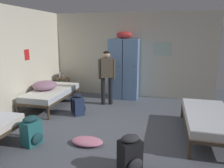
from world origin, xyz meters
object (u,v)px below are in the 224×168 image
at_px(bed_right, 209,118).
at_px(backpack_teal, 32,131).
at_px(locker_bank, 124,68).
at_px(backpack_navy, 78,105).
at_px(water_bottle, 60,74).
at_px(bedding_heap, 45,85).
at_px(lotion_bottle, 63,76).
at_px(clothes_pile_pink, 87,141).
at_px(shelf_unit, 63,84).
at_px(bed_left_rear, 52,93).
at_px(backpack_black, 130,153).
at_px(person_traveler, 107,73).

xyz_separation_m(bed_right, backpack_teal, (-3.18, -1.13, -0.12)).
bearing_deg(locker_bank, backpack_navy, -115.85).
height_order(locker_bank, water_bottle, locker_bank).
height_order(bed_right, bedding_heap, bedding_heap).
height_order(lotion_bottle, backpack_teal, lotion_bottle).
xyz_separation_m(bedding_heap, clothes_pile_pink, (1.87, -1.72, -0.56)).
xyz_separation_m(shelf_unit, water_bottle, (-0.08, 0.02, 0.33)).
relative_size(locker_bank, bed_right, 1.09).
bearing_deg(lotion_bottle, water_bottle, 158.20).
xyz_separation_m(bed_right, bedding_heap, (-4.07, 0.84, 0.23)).
height_order(bed_left_rear, backpack_black, backpack_black).
bearing_deg(shelf_unit, person_traveler, -20.04).
bearing_deg(locker_bank, bed_left_rear, -144.23).
bearing_deg(person_traveler, lotion_bottle, 160.40).
xyz_separation_m(bed_left_rear, backpack_black, (2.61, -2.34, -0.12)).
bearing_deg(bed_left_rear, lotion_bottle, 99.21).
relative_size(bed_right, water_bottle, 7.76).
height_order(person_traveler, backpack_navy, person_traveler).
bearing_deg(clothes_pile_pink, lotion_bottle, 123.24).
xyz_separation_m(backpack_teal, clothes_pile_pink, (0.97, 0.25, -0.20)).
xyz_separation_m(locker_bank, person_traveler, (-0.34, -0.77, -0.04)).
relative_size(bedding_heap, clothes_pile_pink, 1.13).
xyz_separation_m(bedding_heap, backpack_teal, (0.89, -1.97, -0.35)).
bearing_deg(shelf_unit, bed_left_rear, -77.74).
bearing_deg(bedding_heap, bed_left_rear, 26.15).
height_order(bedding_heap, backpack_black, bedding_heap).
distance_m(bed_right, backpack_navy, 3.00).
bearing_deg(backpack_black, bedding_heap, 140.64).
xyz_separation_m(shelf_unit, bedding_heap, (0.10, -1.22, 0.27)).
bearing_deg(bed_left_rear, person_traveler, 19.88).
distance_m(lotion_bottle, backpack_black, 4.45).
bearing_deg(person_traveler, bed_left_rear, -160.12).
bearing_deg(shelf_unit, locker_bank, 4.08).
distance_m(locker_bank, bed_left_rear, 2.29).
bearing_deg(bed_right, shelf_unit, 153.76).
bearing_deg(person_traveler, backpack_black, -68.02).
xyz_separation_m(water_bottle, clothes_pile_pink, (2.05, -2.96, -0.62)).
distance_m(locker_bank, water_bottle, 2.15).
bearing_deg(clothes_pile_pink, bed_left_rear, 133.86).
bearing_deg(shelf_unit, backpack_navy, -52.24).
relative_size(bed_right, backpack_navy, 3.45).
xyz_separation_m(bed_left_rear, bedding_heap, (-0.15, -0.07, 0.23)).
bearing_deg(backpack_black, backpack_navy, 130.67).
relative_size(shelf_unit, water_bottle, 2.33).
bearing_deg(backpack_navy, backpack_black, -49.33).
bearing_deg(locker_bank, clothes_pile_pink, -91.44).
distance_m(person_traveler, lotion_bottle, 1.76).
xyz_separation_m(bed_right, clothes_pile_pink, (-2.20, -0.88, -0.33)).
distance_m(bed_right, backpack_black, 1.94).
relative_size(water_bottle, backpack_black, 0.45).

